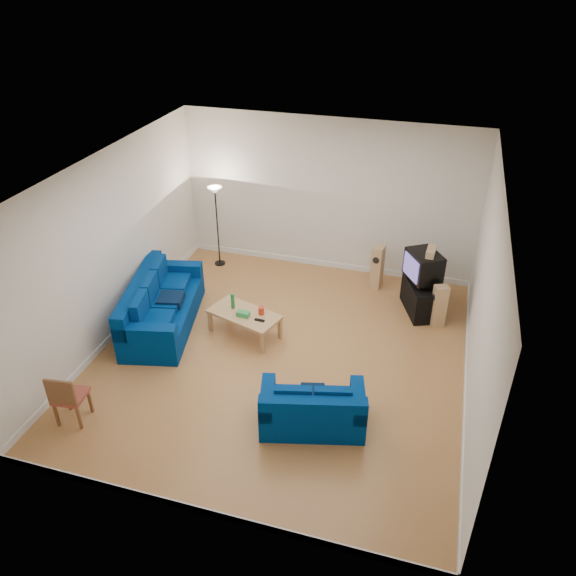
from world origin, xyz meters
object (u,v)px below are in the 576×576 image
(sofa_three_seat, at_px, (160,309))
(tv_stand, at_px, (422,297))
(television, at_px, (423,266))
(coffee_table, at_px, (244,316))
(sofa_loveseat, at_px, (312,411))

(sofa_three_seat, relative_size, tv_stand, 2.56)
(television, bearing_deg, tv_stand, 63.83)
(tv_stand, bearing_deg, coffee_table, -82.00)
(coffee_table, bearing_deg, television, 29.92)
(sofa_three_seat, distance_m, sofa_loveseat, 3.67)
(sofa_three_seat, xyz_separation_m, television, (4.43, 1.80, 0.63))
(coffee_table, bearing_deg, tv_stand, 29.51)
(sofa_loveseat, relative_size, coffee_table, 1.18)
(sofa_loveseat, bearing_deg, tv_stand, 56.41)
(tv_stand, distance_m, television, 0.67)
(sofa_three_seat, distance_m, television, 4.83)
(sofa_three_seat, bearing_deg, tv_stand, 99.10)
(tv_stand, xyz_separation_m, television, (-0.06, -0.01, 0.67))
(sofa_three_seat, height_order, television, television)
(sofa_three_seat, relative_size, television, 3.06)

